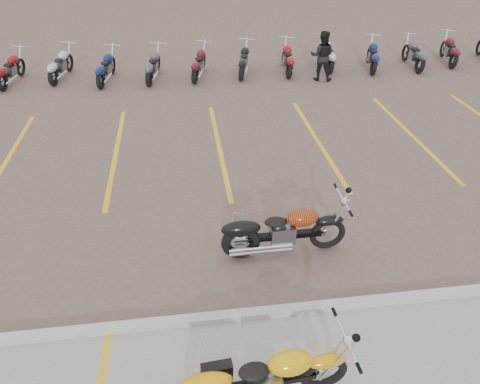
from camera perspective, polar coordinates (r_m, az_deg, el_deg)
The scene contains 7 objects.
ground at distance 9.16m, azimuth -0.09°, elevation -5.76°, with size 100.00×100.00×0.00m, color brown.
curb at distance 7.67m, azimuth 1.98°, elevation -14.60°, with size 60.00×0.18×0.12m, color #ADAAA3.
parking_stripes at distance 12.53m, azimuth -2.55°, elevation 5.55°, with size 38.00×5.50×0.01m, color gold, non-canonical shape.
yellow_cruiser at distance 6.44m, azimuth 2.57°, elevation -21.63°, with size 2.25×0.38×0.92m.
flame_cruiser at distance 8.58m, azimuth 5.06°, elevation -4.95°, with size 2.33×0.35×0.96m.
person_b at distance 17.45m, azimuth 9.97°, elevation 16.03°, with size 0.84×0.66×1.73m, color black.
bg_bike_row at distance 18.13m, azimuth 2.97°, elevation 16.02°, with size 22.43×2.08×1.10m.
Camera 1 is at (-0.96, -7.13, 5.67)m, focal length 35.00 mm.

